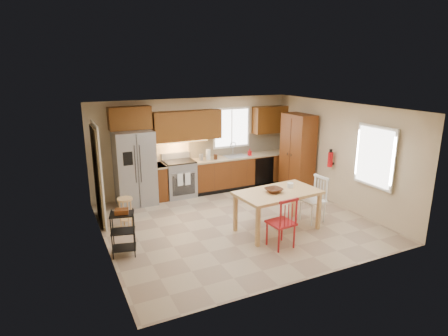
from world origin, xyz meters
name	(u,v)px	position (x,y,z in m)	size (l,w,h in m)	color
floor	(237,222)	(0.00, 0.00, 0.00)	(5.50, 5.50, 0.00)	tan
ceiling	(238,107)	(0.00, 0.00, 2.50)	(5.50, 5.00, 0.02)	silver
wall_back	(194,145)	(0.00, 2.50, 1.25)	(5.50, 0.02, 2.50)	#CCB793
wall_front	(314,206)	(0.00, -2.50, 1.25)	(5.50, 0.02, 2.50)	#CCB793
wall_left	(101,185)	(-2.75, 0.00, 1.25)	(0.02, 5.00, 2.50)	#CCB793
wall_right	(339,154)	(2.75, 0.00, 1.25)	(0.02, 5.00, 2.50)	#CCB793
refrigerator	(135,168)	(-1.70, 2.12, 0.91)	(0.92, 0.75, 1.82)	gray
range_stove	(180,179)	(-0.55, 2.19, 0.46)	(0.76, 0.63, 0.92)	gray
base_cabinet_narrow	(159,182)	(-1.10, 2.20, 0.45)	(0.30, 0.60, 0.90)	#622B12
base_cabinet_run	(242,171)	(1.29, 2.20, 0.45)	(2.92, 0.60, 0.90)	#622B12
dishwasher	(264,171)	(1.85, 1.91, 0.45)	(0.60, 0.02, 0.78)	black
backsplash	(237,144)	(1.29, 2.48, 1.18)	(2.92, 0.03, 0.55)	beige
upper_over_fridge	(130,118)	(-1.70, 2.33, 2.10)	(1.00, 0.35, 0.55)	#5C340F
upper_left_block	(187,125)	(-0.25, 2.33, 1.83)	(1.80, 0.35, 0.75)	#5C340F
upper_right_block	(270,120)	(2.25, 2.33, 1.83)	(1.00, 0.35, 0.75)	#5C340F
window_back	(231,128)	(1.10, 2.48, 1.65)	(1.12, 0.04, 1.12)	white
sink	(236,158)	(1.10, 2.20, 0.86)	(0.62, 0.46, 0.16)	gray
undercab_glow	(177,142)	(-0.55, 2.30, 1.43)	(1.60, 0.30, 0.01)	#FFBF66
soap_bottle	(250,152)	(1.48, 2.10, 1.00)	(0.09, 0.09, 0.19)	red
paper_towel	(208,155)	(0.25, 2.15, 1.04)	(0.12, 0.12, 0.28)	white
canister_steel	(201,157)	(0.05, 2.15, 0.99)	(0.11, 0.11, 0.18)	gray
canister_wood	(216,157)	(0.45, 2.12, 0.97)	(0.10, 0.10, 0.14)	#4D2614
pantry	(297,154)	(2.43, 1.20, 1.05)	(0.50, 0.95, 2.10)	#622B12
fire_extinguisher	(330,160)	(2.63, 0.15, 1.10)	(0.12, 0.12, 0.36)	red
window_right	(375,157)	(2.68, -1.15, 1.45)	(0.04, 1.02, 1.32)	white
doorway	(97,176)	(-2.67, 1.30, 1.05)	(0.04, 0.95, 2.10)	#8C7A59
dining_table	(277,211)	(0.57, -0.69, 0.41)	(1.70, 0.96, 0.83)	tan
chair_red	(281,222)	(0.22, -1.34, 0.50)	(0.47, 0.47, 1.00)	#A3191D
chair_white	(313,200)	(1.52, -0.64, 0.50)	(0.47, 0.47, 1.00)	white
table_bowl	(274,192)	(0.47, -0.69, 0.84)	(0.34, 0.34, 0.08)	#4D2614
table_jar	(290,186)	(0.95, -0.58, 0.87)	(0.14, 0.14, 0.16)	white
bar_stool	(126,213)	(-2.22, 0.79, 0.33)	(0.32, 0.32, 0.65)	tan
utility_cart	(123,233)	(-2.50, -0.40, 0.42)	(0.42, 0.32, 0.83)	black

